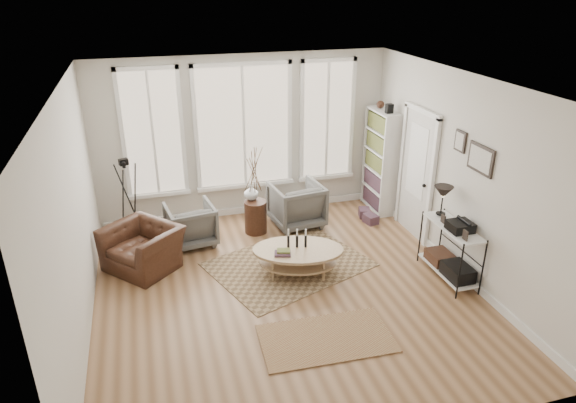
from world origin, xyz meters
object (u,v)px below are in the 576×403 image
object	(u,v)px
low_shelf	(450,246)
coffee_table	(297,254)
armchair_right	(296,204)
side_table	(255,191)
bookcase	(380,161)
armchair_left	(191,224)
accent_chair	(143,248)

from	to	relation	value
low_shelf	coffee_table	xyz separation A→B (m)	(-2.09, 0.69, -0.18)
coffee_table	armchair_right	distance (m)	1.65
low_shelf	coffee_table	size ratio (longest dim) A/B	0.87
coffee_table	side_table	world-z (taller)	side_table
bookcase	coffee_table	xyz separation A→B (m)	(-2.15, -1.83, -0.63)
bookcase	side_table	world-z (taller)	bookcase
bookcase	coffee_table	distance (m)	2.90
armchair_left	accent_chair	xyz separation A→B (m)	(-0.78, -0.57, -0.01)
armchair_left	side_table	distance (m)	1.20
armchair_right	bookcase	bearing A→B (deg)	-178.74
side_table	bookcase	bearing A→B (deg)	7.62
low_shelf	side_table	distance (m)	3.25
bookcase	armchair_left	xyz separation A→B (m)	(-3.56, -0.44, -0.61)
side_table	accent_chair	bearing A→B (deg)	-160.15
armchair_left	bookcase	bearing A→B (deg)	178.90
bookcase	side_table	size ratio (longest dim) A/B	1.29
bookcase	low_shelf	world-z (taller)	bookcase
bookcase	accent_chair	size ratio (longest dim) A/B	2.01
coffee_table	accent_chair	bearing A→B (deg)	159.31
bookcase	low_shelf	xyz separation A→B (m)	(-0.06, -2.52, -0.44)
bookcase	side_table	xyz separation A→B (m)	(-2.44, -0.33, -0.18)
bookcase	armchair_left	world-z (taller)	bookcase
bookcase	armchair_left	distance (m)	3.63
armchair_right	low_shelf	bearing A→B (deg)	118.51
coffee_table	armchair_left	size ratio (longest dim) A/B	1.97
armchair_left	armchair_right	size ratio (longest dim) A/B	0.89
accent_chair	bookcase	bearing A→B (deg)	61.43
accent_chair	armchair_right	bearing A→B (deg)	64.31
low_shelf	coffee_table	bearing A→B (deg)	161.86
armchair_left	accent_chair	bearing A→B (deg)	27.94
armchair_left	armchair_right	bearing A→B (deg)	177.63
low_shelf	side_table	world-z (taller)	side_table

